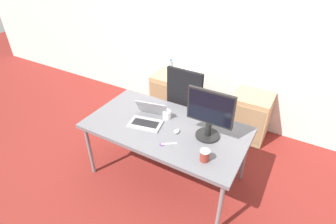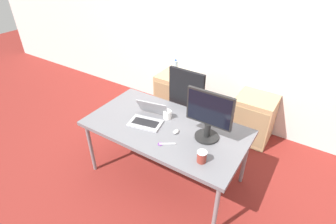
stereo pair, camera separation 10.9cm
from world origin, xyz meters
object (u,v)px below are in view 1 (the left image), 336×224
(coffee_cup_white, at_px, (167,115))
(mouse, at_px, (177,131))
(monitor, at_px, (210,114))
(cabinet_right, at_px, (250,116))
(water_bottle, at_px, (171,68))
(laptop_center, at_px, (148,118))
(coffee_cup_brown, at_px, (205,155))
(office_chair, at_px, (190,114))
(cabinet_left, at_px, (171,94))

(coffee_cup_white, bearing_deg, mouse, -38.86)
(monitor, relative_size, mouse, 7.03)
(cabinet_right, relative_size, monitor, 1.28)
(cabinet_right, relative_size, water_bottle, 2.61)
(water_bottle, distance_m, coffee_cup_white, 1.21)
(water_bottle, xyz_separation_m, mouse, (0.76, -1.24, -0.03))
(laptop_center, height_order, coffee_cup_white, laptop_center)
(mouse, distance_m, coffee_cup_brown, 0.45)
(cabinet_right, height_order, coffee_cup_white, coffee_cup_white)
(office_chair, bearing_deg, monitor, -53.32)
(cabinet_left, height_order, water_bottle, water_bottle)
(coffee_cup_white, bearing_deg, laptop_center, -130.82)
(mouse, xyz_separation_m, coffee_cup_brown, (0.39, -0.22, 0.04))
(cabinet_left, relative_size, water_bottle, 2.61)
(water_bottle, bearing_deg, coffee_cup_brown, -51.79)
(office_chair, height_order, mouse, office_chair)
(office_chair, bearing_deg, cabinet_right, 37.13)
(water_bottle, bearing_deg, monitor, -47.50)
(cabinet_left, xyz_separation_m, water_bottle, (-0.00, 0.00, 0.43))
(coffee_cup_brown, bearing_deg, water_bottle, 128.21)
(office_chair, bearing_deg, cabinet_left, 138.89)
(cabinet_right, bearing_deg, water_bottle, 179.90)
(laptop_center, relative_size, coffee_cup_white, 4.19)
(cabinet_left, distance_m, coffee_cup_brown, 1.91)
(office_chair, distance_m, laptop_center, 0.82)
(cabinet_left, bearing_deg, office_chair, -41.11)
(cabinet_left, relative_size, mouse, 8.97)
(laptop_center, distance_m, mouse, 0.35)
(cabinet_left, height_order, laptop_center, laptop_center)
(monitor, bearing_deg, laptop_center, -171.92)
(mouse, bearing_deg, office_chair, 104.91)
(cabinet_right, distance_m, mouse, 1.38)
(office_chair, distance_m, water_bottle, 0.82)
(cabinet_right, xyz_separation_m, mouse, (-0.45, -1.24, 0.40))
(cabinet_right, distance_m, coffee_cup_white, 1.33)
(water_bottle, relative_size, monitor, 0.49)
(water_bottle, height_order, laptop_center, laptop_center)
(laptop_center, xyz_separation_m, mouse, (0.35, -0.01, -0.03))
(water_bottle, xyz_separation_m, monitor, (1.05, -1.14, 0.21))
(mouse, bearing_deg, laptop_center, 178.41)
(laptop_center, bearing_deg, coffee_cup_brown, -17.39)
(cabinet_left, bearing_deg, mouse, -58.38)
(office_chair, relative_size, cabinet_left, 1.74)
(water_bottle, distance_m, laptop_center, 1.30)
(cabinet_left, distance_m, water_bottle, 0.43)
(cabinet_right, height_order, water_bottle, water_bottle)
(coffee_cup_white, bearing_deg, cabinet_right, 58.25)
(laptop_center, bearing_deg, office_chair, 78.52)
(office_chair, relative_size, cabinet_right, 1.74)
(cabinet_left, xyz_separation_m, laptop_center, (0.41, -1.23, 0.43))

